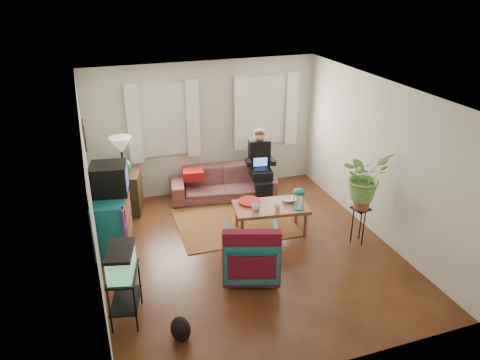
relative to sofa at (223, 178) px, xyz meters
name	(u,v)px	position (x,y,z in m)	size (l,w,h in m)	color
floor	(248,252)	(-0.22, -2.05, -0.40)	(4.50, 5.00, 0.01)	#4F2B14
ceiling	(250,92)	(-0.22, -2.05, 2.20)	(4.50, 5.00, 0.01)	white
wall_back	(205,128)	(-0.22, 0.45, 0.90)	(4.50, 0.01, 2.60)	silver
wall_front	(332,273)	(-0.22, -4.55, 0.90)	(4.50, 0.01, 2.60)	silver
wall_left	(91,201)	(-2.47, -2.05, 0.90)	(0.01, 5.00, 2.60)	silver
wall_right	(379,160)	(2.03, -2.05, 0.90)	(0.01, 5.00, 2.60)	silver
window_left	(163,120)	(-1.02, 0.43, 1.15)	(1.08, 0.04, 1.38)	white
window_right	(265,110)	(1.03, 0.43, 1.15)	(1.08, 0.04, 1.38)	white
curtains_left	(164,122)	(-1.02, 0.35, 1.15)	(1.36, 0.06, 1.50)	white
curtains_right	(267,111)	(1.03, 0.35, 1.15)	(1.36, 0.06, 1.50)	white
picture_frame	(85,135)	(-2.44, -1.20, 1.55)	(0.04, 0.32, 0.40)	#3D2616
area_rug	(234,222)	(-0.13, -1.06, -0.39)	(2.00, 1.60, 0.01)	brown
sofa	(223,178)	(0.00, 0.00, 0.00)	(2.03, 0.80, 0.79)	brown
seated_person	(260,166)	(0.72, -0.12, 0.21)	(0.51, 0.62, 1.21)	black
side_table	(126,193)	(-1.87, -0.03, -0.01)	(0.53, 0.53, 0.77)	#372514
table_lamp	(122,157)	(-1.87, -0.03, 0.70)	(0.40, 0.40, 0.70)	white
dresser	(112,221)	(-2.21, -1.12, 0.05)	(0.50, 1.00, 0.90)	#115F69
crt_tv	(109,179)	(-2.18, -1.03, 0.75)	(0.55, 0.50, 0.48)	black
aquarium_stand	(125,296)	(-2.22, -2.97, -0.05)	(0.34, 0.62, 0.69)	black
aquarium	(121,261)	(-2.22, -2.97, 0.47)	(0.31, 0.56, 0.36)	#7FD899
black_cat	(180,327)	(-1.65, -3.55, -0.24)	(0.24, 0.37, 0.32)	black
armchair	(251,251)	(-0.38, -2.61, 0.00)	(0.78, 0.73, 0.80)	#105965
serape_throw	(252,253)	(-0.48, -2.90, 0.17)	(0.81, 0.19, 0.66)	#9E0A0A
coffee_table	(270,219)	(0.35, -1.58, -0.14)	(1.23, 0.67, 0.51)	brown
cup_a	(256,207)	(0.06, -1.64, 0.17)	(0.14, 0.14, 0.11)	white
cup_b	(277,208)	(0.37, -1.78, 0.16)	(0.11, 0.11, 0.11)	beige
bowl	(288,199)	(0.70, -1.52, 0.14)	(0.24, 0.24, 0.06)	white
snack_tray	(249,202)	(0.04, -1.36, 0.13)	(0.38, 0.38, 0.04)	#B21414
birdcage	(299,199)	(0.74, -1.81, 0.29)	(0.20, 0.20, 0.36)	#115B6B
plant_stand	(359,225)	(1.59, -2.35, -0.08)	(0.27, 0.27, 0.64)	black
potted_plant	(364,183)	(1.59, -2.35, 0.68)	(0.73, 0.63, 0.81)	#599947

